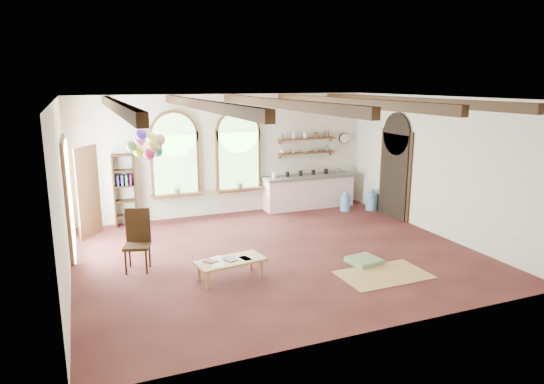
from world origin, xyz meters
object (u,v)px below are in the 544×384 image
kitchen_counter (309,191)px  coffee_table (230,262)px  balloon_cluster (148,143)px  side_chair (138,253)px

kitchen_counter → coffee_table: 5.43m
kitchen_counter → balloon_cluster: 5.60m
side_chair → kitchen_counter: bearing=30.8°
balloon_cluster → kitchen_counter: bearing=27.0°
kitchen_counter → balloon_cluster: balloon_cluster is taller
coffee_table → side_chair: 1.84m
kitchen_counter → balloon_cluster: bearing=-153.0°
kitchen_counter → side_chair: size_ratio=2.28×
coffee_table → side_chair: bearing=145.3°
balloon_cluster → side_chair: bearing=-121.0°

